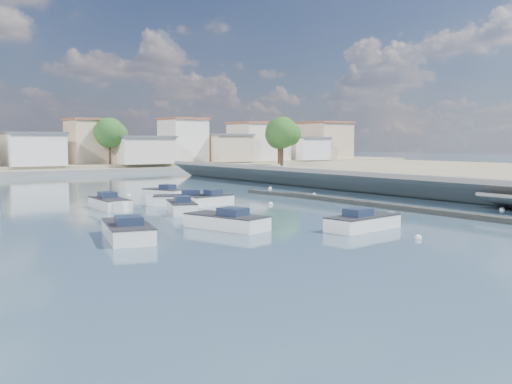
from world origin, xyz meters
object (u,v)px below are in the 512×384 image
Objects in this scene: motorboat_a at (223,222)px; motorboat_e at (127,231)px; motorboat_d at (207,201)px; motorboat_b at (181,207)px; motorboat_c at (181,201)px; motorboat_h at (366,223)px; motorboat_g at (111,204)px; motorboat_f at (162,194)px.

motorboat_a is 0.96× the size of motorboat_e.
motorboat_d is (5.21, 11.03, -0.00)m from motorboat_a.
motorboat_e is (-7.49, -8.28, 0.00)m from motorboat_b.
motorboat_h is (3.10, -17.75, -0.00)m from motorboat_c.
motorboat_a and motorboat_g have the same top height.
motorboat_a is at bearing 142.99° from motorboat_h.
motorboat_h is at bearing -64.15° from motorboat_g.
motorboat_f is 0.84× the size of motorboat_h.
motorboat_b is at bearing 80.26° from motorboat_a.
motorboat_b is (1.41, 8.20, -0.00)m from motorboat_a.
motorboat_g is (4.02, 13.25, 0.00)m from motorboat_e.
motorboat_f is 24.29m from motorboat_h.
motorboat_b is 0.85× the size of motorboat_h.
motorboat_e is at bearing -179.21° from motorboat_a.
motorboat_b and motorboat_e have the same top height.
motorboat_h is at bearing -84.42° from motorboat_d.
motorboat_b and motorboat_d have the same top height.
motorboat_g is 20.32m from motorboat_h.
motorboat_c and motorboat_e have the same top height.
motorboat_b and motorboat_c have the same top height.
motorboat_d is 0.83× the size of motorboat_g.
motorboat_e is 1.09× the size of motorboat_h.
motorboat_d is at bearing -16.37° from motorboat_g.
motorboat_b is 0.87× the size of motorboat_g.
motorboat_c is at bearing 99.90° from motorboat_h.
motorboat_e is 22.21m from motorboat_f.
motorboat_d is at bearing 95.58° from motorboat_h.
motorboat_g is (-2.07, 13.17, 0.00)m from motorboat_a.
motorboat_d is 0.97× the size of motorboat_f.
motorboat_a is at bearing -115.31° from motorboat_d.
motorboat_a is 1.27× the size of motorboat_d.
motorboat_b is at bearing -108.55° from motorboat_f.
motorboat_f is at bearing 39.79° from motorboat_g.
motorboat_e is (-11.30, -11.11, 0.00)m from motorboat_d.
motorboat_a is at bearing 0.79° from motorboat_e.
motorboat_a is 1.06× the size of motorboat_g.
motorboat_e is 13.85m from motorboat_g.
motorboat_c and motorboat_f have the same top height.
motorboat_h is (1.72, -24.23, 0.00)m from motorboat_f.
motorboat_b is 11.52m from motorboat_f.
motorboat_e is (-6.09, -0.08, -0.00)m from motorboat_a.
motorboat_g is at bearing 115.85° from motorboat_h.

